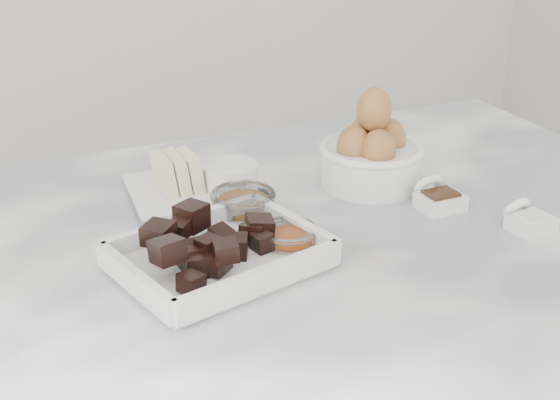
# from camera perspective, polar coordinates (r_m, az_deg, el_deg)

# --- Properties ---
(marble_slab) EXTENTS (1.20, 0.80, 0.04)m
(marble_slab) POSITION_cam_1_polar(r_m,az_deg,el_deg) (0.97, -0.38, -4.09)
(marble_slab) COLOR white
(marble_slab) RESTS_ON cabinet
(chocolate_dish) EXTENTS (0.26, 0.23, 0.06)m
(chocolate_dish) POSITION_cam_1_polar(r_m,az_deg,el_deg) (0.89, -4.46, -3.58)
(chocolate_dish) COLOR white
(chocolate_dish) RESTS_ON marble_slab
(butter_plate) EXTENTS (0.17, 0.17, 0.06)m
(butter_plate) POSITION_cam_1_polar(r_m,az_deg,el_deg) (1.08, -6.87, 1.23)
(butter_plate) COLOR white
(butter_plate) RESTS_ON marble_slab
(sugar_ramekin) EXTENTS (0.08, 0.08, 0.05)m
(sugar_ramekin) POSITION_cam_1_polar(r_m,az_deg,el_deg) (1.08, -3.60, 1.57)
(sugar_ramekin) COLOR white
(sugar_ramekin) RESTS_ON marble_slab
(egg_bowl) EXTENTS (0.15, 0.15, 0.14)m
(egg_bowl) POSITION_cam_1_polar(r_m,az_deg,el_deg) (1.12, 6.69, 3.37)
(egg_bowl) COLOR white
(egg_bowl) RESTS_ON marble_slab
(honey_bowl) EXTENTS (0.09, 0.09, 0.04)m
(honey_bowl) POSITION_cam_1_polar(r_m,az_deg,el_deg) (1.01, -2.72, -0.35)
(honey_bowl) COLOR white
(honey_bowl) RESTS_ON marble_slab
(zest_bowl) EXTENTS (0.07, 0.07, 0.03)m
(zest_bowl) POSITION_cam_1_polar(r_m,az_deg,el_deg) (0.93, 0.64, -2.82)
(zest_bowl) COLOR white
(zest_bowl) RESTS_ON marble_slab
(vanilla_spoon) EXTENTS (0.06, 0.07, 0.04)m
(vanilla_spoon) POSITION_cam_1_polar(r_m,az_deg,el_deg) (1.07, 11.44, 0.22)
(vanilla_spoon) COLOR white
(vanilla_spoon) RESTS_ON marble_slab
(salt_spoon) EXTENTS (0.06, 0.07, 0.04)m
(salt_spoon) POSITION_cam_1_polar(r_m,az_deg,el_deg) (1.04, 17.64, -1.34)
(salt_spoon) COLOR white
(salt_spoon) RESTS_ON marble_slab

